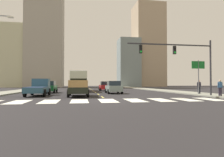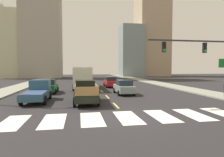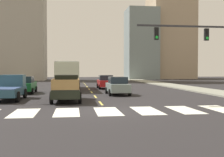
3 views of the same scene
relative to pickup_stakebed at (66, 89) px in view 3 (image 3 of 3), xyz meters
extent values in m
plane|color=#272527|center=(2.46, -6.00, -0.94)|extent=(160.00, 160.00, 0.00)
cube|color=gray|center=(15.03, 12.00, -0.86)|extent=(3.46, 110.00, 0.15)
cube|color=white|center=(-2.13, -6.00, -0.93)|extent=(1.39, 3.44, 0.01)
cube|color=white|center=(0.16, -6.00, -0.93)|extent=(1.39, 3.44, 0.01)
cube|color=white|center=(2.46, -6.00, -0.93)|extent=(1.39, 3.44, 0.01)
cube|color=white|center=(4.76, -6.00, -0.93)|extent=(1.39, 3.44, 0.01)
cube|color=white|center=(7.06, -6.00, -0.93)|extent=(1.39, 3.44, 0.01)
cube|color=white|center=(9.36, -6.00, -0.93)|extent=(1.39, 3.44, 0.01)
cube|color=#DBC955|center=(2.46, -2.00, -0.93)|extent=(0.16, 2.40, 0.01)
cube|color=#DBC955|center=(2.46, 3.00, -0.93)|extent=(0.16, 2.40, 0.01)
cube|color=#DBC955|center=(2.46, 8.00, -0.93)|extent=(0.16, 2.40, 0.01)
cube|color=#DBC955|center=(2.46, 13.00, -0.93)|extent=(0.16, 2.40, 0.01)
cube|color=#DBC955|center=(2.46, 18.00, -0.93)|extent=(0.16, 2.40, 0.01)
cube|color=#DBC955|center=(2.46, 23.00, -0.93)|extent=(0.16, 2.40, 0.01)
cube|color=#DBC955|center=(2.46, 28.00, -0.93)|extent=(0.16, 2.40, 0.01)
cube|color=#DBC955|center=(2.46, 33.00, -0.93)|extent=(0.16, 2.40, 0.01)
cube|color=black|center=(0.00, -0.44, -0.26)|extent=(1.96, 5.20, 0.56)
cube|color=black|center=(0.00, 1.26, 0.52)|extent=(1.84, 1.60, 1.00)
cube|color=#19232D|center=(0.00, 1.70, 0.70)|extent=(1.72, 0.08, 0.56)
cube|color=black|center=(0.00, -1.39, 0.05)|extent=(1.84, 3.30, 0.06)
cylinder|color=black|center=(-0.98, 1.12, -0.54)|extent=(0.22, 0.80, 0.80)
cylinder|color=black|center=(0.98, 1.12, -0.54)|extent=(0.22, 0.80, 0.80)
cylinder|color=black|center=(-0.98, -2.00, -0.54)|extent=(0.22, 0.80, 0.80)
cylinder|color=black|center=(0.98, -2.00, -0.54)|extent=(0.22, 0.80, 0.80)
cube|color=olive|center=(-0.90, -1.39, 0.43)|extent=(0.06, 3.17, 0.70)
cube|color=olive|center=(0.90, -1.39, 0.43)|extent=(0.06, 3.17, 0.70)
cube|color=olive|center=(0.00, -2.97, 0.43)|extent=(1.80, 0.06, 0.70)
cube|color=#284F67|center=(-4.48, 0.93, -0.26)|extent=(1.96, 5.20, 0.56)
cube|color=#284F67|center=(-4.48, 2.63, 0.52)|extent=(1.84, 1.60, 1.00)
cube|color=#19232D|center=(-4.48, 3.07, 0.70)|extent=(1.72, 0.08, 0.56)
cube|color=navy|center=(-4.48, -0.02, 0.05)|extent=(1.84, 3.30, 0.06)
cylinder|color=black|center=(-5.46, 2.49, -0.54)|extent=(0.22, 0.80, 0.80)
cylinder|color=black|center=(-3.50, 2.49, -0.54)|extent=(0.22, 0.80, 0.80)
cylinder|color=black|center=(-3.50, -0.63, -0.54)|extent=(0.22, 0.80, 0.80)
cube|color=beige|center=(-0.11, 12.22, 0.91)|extent=(2.50, 10.80, 2.70)
cube|color=#19232D|center=(-0.11, 12.22, 1.26)|extent=(2.52, 9.94, 0.80)
cube|color=silver|center=(-0.11, 12.22, 2.32)|extent=(2.40, 10.37, 0.12)
cylinder|color=black|center=(-1.36, 15.56, -0.44)|extent=(0.22, 1.00, 1.00)
cylinder|color=black|center=(1.14, 15.56, -0.44)|extent=(0.22, 1.00, 1.00)
cylinder|color=black|center=(-1.36, 9.25, -0.44)|extent=(0.22, 1.00, 1.00)
cylinder|color=black|center=(1.14, 9.25, -0.44)|extent=(0.22, 1.00, 1.00)
cube|color=red|center=(4.58, 13.54, -0.24)|extent=(1.80, 4.40, 0.76)
cube|color=#1E2833|center=(4.58, 13.39, 0.46)|extent=(1.58, 2.11, 0.64)
cylinder|color=black|center=(3.68, 14.90, -0.62)|extent=(0.22, 0.64, 0.64)
cylinder|color=black|center=(5.48, 14.90, -0.62)|extent=(0.22, 0.64, 0.64)
cylinder|color=black|center=(3.68, 12.17, -0.62)|extent=(0.22, 0.64, 0.64)
cylinder|color=black|center=(5.48, 12.17, -0.62)|extent=(0.22, 0.64, 0.64)
cube|color=gray|center=(4.72, 4.67, -0.24)|extent=(1.80, 4.40, 0.76)
cube|color=#1E2833|center=(4.72, 4.52, 0.46)|extent=(1.58, 2.11, 0.64)
cylinder|color=black|center=(3.82, 6.04, -0.62)|extent=(0.22, 0.64, 0.64)
cylinder|color=black|center=(5.62, 6.04, -0.62)|extent=(0.22, 0.64, 0.64)
cylinder|color=black|center=(3.82, 3.31, -0.62)|extent=(0.22, 0.64, 0.64)
cylinder|color=black|center=(5.62, 3.31, -0.62)|extent=(0.22, 0.64, 0.64)
cube|color=#175626|center=(-4.31, 7.52, -0.24)|extent=(1.80, 4.40, 0.76)
cube|color=#1E2833|center=(-4.31, 7.37, 0.46)|extent=(1.58, 2.11, 0.64)
cylinder|color=black|center=(-5.21, 8.89, -0.62)|extent=(0.22, 0.64, 0.64)
cylinder|color=black|center=(-3.41, 8.89, -0.62)|extent=(0.22, 0.64, 0.64)
cylinder|color=black|center=(-5.21, 6.16, -0.62)|extent=(0.22, 0.64, 0.64)
cylinder|color=black|center=(-3.41, 6.16, -0.62)|extent=(0.22, 0.64, 0.64)
cube|color=#2D2D33|center=(9.36, -3.12, 4.46)|extent=(9.08, 0.12, 0.12)
cube|color=black|center=(9.81, -3.12, 3.91)|extent=(0.28, 0.24, 0.84)
cylinder|color=black|center=(9.81, -3.25, 4.17)|extent=(0.20, 0.04, 0.20)
cylinder|color=black|center=(9.81, -3.25, 3.91)|extent=(0.20, 0.04, 0.20)
cylinder|color=green|center=(9.81, -3.25, 3.65)|extent=(0.20, 0.04, 0.20)
cube|color=black|center=(6.18, -3.12, 3.91)|extent=(0.28, 0.24, 0.84)
cylinder|color=black|center=(6.18, -3.25, 4.17)|extent=(0.20, 0.04, 0.20)
cylinder|color=black|center=(6.18, -3.25, 3.91)|extent=(0.20, 0.04, 0.20)
cylinder|color=green|center=(6.18, -3.25, 3.65)|extent=(0.20, 0.04, 0.20)
cube|color=gray|center=(18.21, 50.33, 8.16)|extent=(7.86, 7.73, 18.19)
cube|color=tan|center=(27.24, 53.76, 15.61)|extent=(11.39, 10.83, 33.09)
camera|label=1|loc=(0.31, -21.80, 0.52)|focal=31.09mm
camera|label=2|loc=(-0.63, -17.95, 2.25)|focal=31.17mm
camera|label=3|loc=(0.52, -21.95, 1.42)|focal=45.37mm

